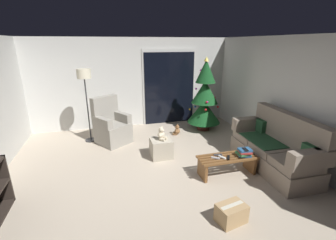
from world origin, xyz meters
name	(u,v)px	position (x,y,z in m)	size (l,w,h in m)	color
ground_plane	(157,177)	(0.00, 0.00, 0.00)	(7.00, 7.00, 0.00)	#B2A38E
wall_back	(133,83)	(0.00, 3.06, 1.25)	(5.72, 0.12, 2.50)	silver
wall_right	(297,101)	(2.86, 0.00, 1.25)	(0.12, 6.00, 2.50)	silver
patio_door_frame	(169,87)	(1.07, 2.99, 1.10)	(1.60, 0.02, 2.20)	silver
patio_door_glass	(170,89)	(1.07, 2.97, 1.05)	(1.50, 0.02, 2.10)	black
couch	(276,148)	(2.32, -0.24, 0.40)	(0.84, 1.96, 1.08)	gray
coffee_table	(227,162)	(1.28, -0.24, 0.25)	(1.10, 0.40, 0.36)	brown
remote_white	(222,157)	(1.16, -0.25, 0.38)	(0.04, 0.16, 0.02)	silver
remote_graphite	(218,155)	(1.13, -0.14, 0.38)	(0.04, 0.16, 0.02)	#333338
remote_black	(228,157)	(1.26, -0.29, 0.38)	(0.04, 0.16, 0.02)	black
remote_silver	(216,158)	(1.03, -0.25, 0.38)	(0.04, 0.16, 0.02)	#ADADB2
book_stack	(244,153)	(1.58, -0.29, 0.43)	(0.27, 0.25, 0.14)	#285684
cell_phone	(245,149)	(1.58, -0.31, 0.51)	(0.07, 0.14, 0.01)	black
christmas_tree	(205,99)	(1.83, 2.11, 0.89)	(0.91, 0.91, 2.01)	#4C1E19
armchair	(111,127)	(-0.71, 1.87, 0.40)	(0.95, 0.95, 1.13)	gray
floor_lamp	(85,81)	(-1.23, 2.11, 1.51)	(0.32, 0.32, 1.78)	#2D2D30
ottoman	(161,148)	(0.27, 0.78, 0.20)	(0.44, 0.44, 0.40)	#B2A893
teddy_bear_cream	(161,134)	(0.28, 0.77, 0.52)	(0.21, 0.21, 0.29)	beige
teddy_bear_chestnut_by_tree	(177,130)	(0.98, 1.91, 0.12)	(0.21, 0.21, 0.29)	brown
cardboard_box_taped_mid_floor	(231,213)	(0.73, -1.36, 0.13)	(0.44, 0.34, 0.27)	tan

